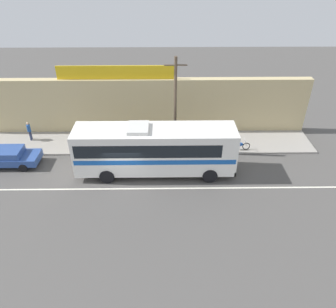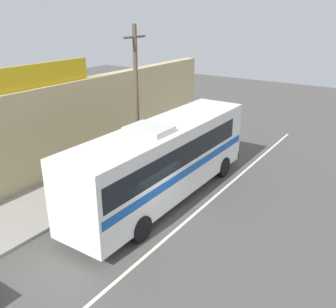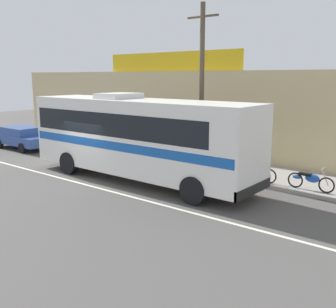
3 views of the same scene
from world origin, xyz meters
The scene contains 10 objects.
ground_plane centered at (0.00, 0.00, 0.00)m, with size 70.00×70.00×0.00m, color #4F4C49.
sidewalk_slab centered at (0.00, 5.20, 0.07)m, with size 30.00×3.60×0.14m, color gray.
storefront_facade centered at (0.00, 7.35, 2.40)m, with size 30.00×0.70×4.80m, color tan.
storefront_billboard centered at (-1.03, 7.35, 5.35)m, with size 9.57×0.12×1.10m, color gold.
road_center_stripe centered at (0.00, -0.80, 0.00)m, with size 30.00×0.14×0.01m, color silver.
intercity_bus centered at (2.10, 1.12, 2.07)m, with size 11.16×2.66×3.78m.
utility_pole centered at (3.64, 3.80, 4.03)m, with size 1.60×0.22×7.52m.
motorcycle_blue centered at (6.43, 3.82, 0.57)m, with size 1.85×0.56×0.94m.
motorcycle_black centered at (8.73, 3.88, 0.57)m, with size 1.83×0.56×0.94m.
pedestrian_near_shop centered at (0.86, 4.82, 1.11)m, with size 0.30×0.48×1.67m.
Camera 2 is at (-10.53, -7.55, 8.19)m, focal length 39.34 mm.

